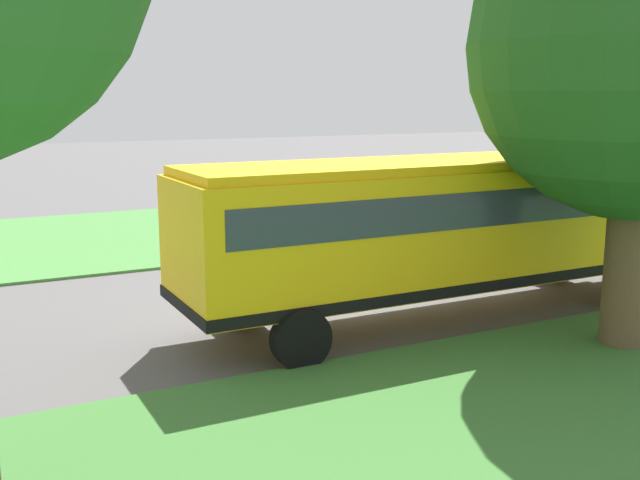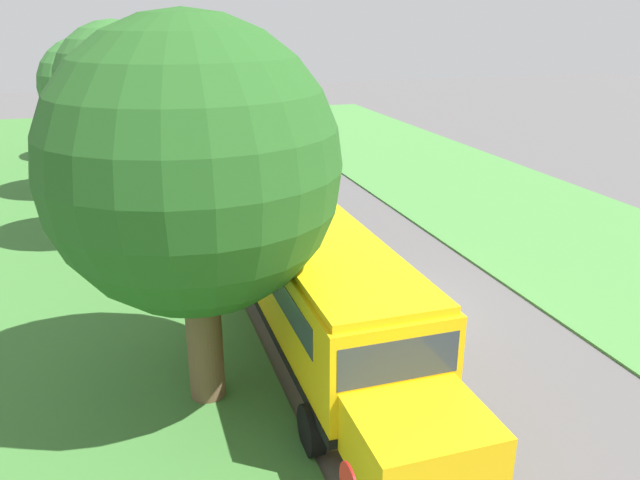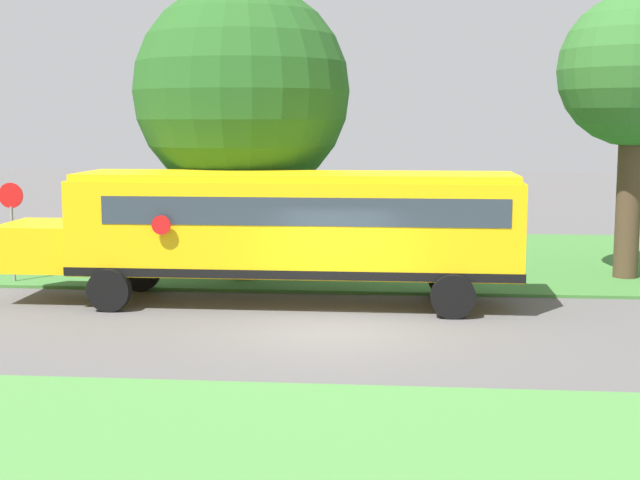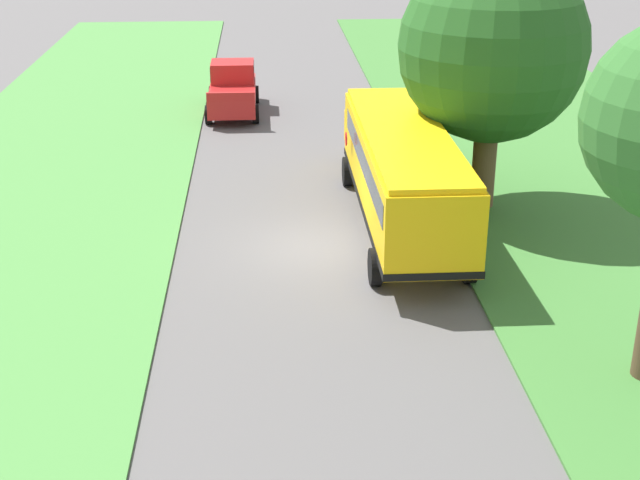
# 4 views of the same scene
# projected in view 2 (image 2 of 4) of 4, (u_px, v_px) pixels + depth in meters

# --- Properties ---
(ground_plane) EXTENTS (120.00, 120.00, 0.00)m
(ground_plane) POSITION_uv_depth(u_px,v_px,m) (390.00, 308.00, 17.83)
(ground_plane) COLOR #565454
(grass_verge) EXTENTS (12.00, 80.00, 0.08)m
(grass_verge) POSITION_uv_depth(u_px,v_px,m) (8.00, 363.00, 14.95)
(grass_verge) COLOR #3D7533
(grass_verge) RESTS_ON ground
(school_bus) EXTENTS (2.84, 12.42, 3.16)m
(school_bus) POSITION_uv_depth(u_px,v_px,m) (313.00, 275.00, 15.18)
(school_bus) COLOR yellow
(school_bus) RESTS_ON ground
(car_tan_nearest) EXTENTS (2.02, 4.40, 1.56)m
(car_tan_nearest) POSITION_uv_depth(u_px,v_px,m) (210.00, 166.00, 30.70)
(car_tan_nearest) COLOR tan
(car_tan_nearest) RESTS_ON ground
(car_white_middle) EXTENTS (2.02, 4.40, 1.56)m
(car_white_middle) POSITION_uv_depth(u_px,v_px,m) (195.00, 143.00, 36.14)
(car_white_middle) COLOR silver
(car_white_middle) RESTS_ON ground
(car_silver_furthest) EXTENTS (2.02, 4.40, 1.56)m
(car_silver_furthest) POSITION_uv_depth(u_px,v_px,m) (264.00, 121.00, 43.52)
(car_silver_furthest) COLOR #B7B7BC
(car_silver_furthest) RESTS_ON ground
(oak_tree_beside_bus) EXTENTS (5.77, 5.77, 8.05)m
(oak_tree_beside_bus) POSITION_uv_depth(u_px,v_px,m) (191.00, 166.00, 12.02)
(oak_tree_beside_bus) COLOR brown
(oak_tree_beside_bus) RESTS_ON ground
(oak_tree_roadside_mid) EXTENTS (4.10, 4.10, 7.78)m
(oak_tree_roadside_mid) POSITION_uv_depth(u_px,v_px,m) (122.00, 84.00, 20.80)
(oak_tree_roadside_mid) COLOR #4C3826
(oak_tree_roadside_mid) RESTS_ON ground
(oak_tree_far_end) EXTENTS (4.23, 4.30, 7.07)m
(oak_tree_far_end) POSITION_uv_depth(u_px,v_px,m) (90.00, 89.00, 27.05)
(oak_tree_far_end) COLOR #4C3826
(oak_tree_far_end) RESTS_ON ground
(oak_tree_across_road) EXTENTS (4.38, 4.38, 6.66)m
(oak_tree_across_road) POSITION_uv_depth(u_px,v_px,m) (92.00, 82.00, 34.49)
(oak_tree_across_road) COLOR #4C3826
(oak_tree_across_road) RESTS_ON ground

